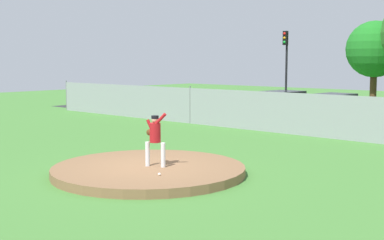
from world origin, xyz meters
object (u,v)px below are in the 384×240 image
Objects in this scene: parked_car_charcoal at (280,106)px; traffic_light_near at (286,57)px; traffic_cone_orange at (227,117)px; pitcher_youth at (155,135)px; parked_car_red at (331,110)px; baseball at (159,174)px.

traffic_light_near is (-2.44, 4.48, 2.75)m from parked_car_charcoal.
parked_car_charcoal is at bearing 58.53° from traffic_cone_orange.
parked_car_red is (-1.71, 14.14, -0.38)m from pitcher_youth.
pitcher_youth reaches higher than parked_car_red.
traffic_cone_orange is 7.92m from traffic_light_near.
pitcher_youth is 20.54m from traffic_light_near.
pitcher_youth is at bearing 141.21° from baseball.
pitcher_youth is 14.25m from parked_car_red.
pitcher_youth is 2.88× the size of traffic_cone_orange.
parked_car_charcoal is at bearing -61.40° from traffic_light_near.
parked_car_red is (3.28, -0.38, 0.01)m from parked_car_charcoal.
traffic_light_near reaches higher than pitcher_youth.
parked_car_red reaches higher than traffic_cone_orange.
parked_car_charcoal is 0.94× the size of traffic_light_near.
parked_car_charcoal is 1.00× the size of parked_car_red.
parked_car_charcoal is (-5.94, 15.28, 0.49)m from baseball.
traffic_cone_orange is (-6.63, 11.83, -0.90)m from pitcher_youth.
traffic_light_near is at bearing 118.60° from parked_car_charcoal.
pitcher_youth is 0.32× the size of parked_car_charcoal.
baseball is at bearing -58.96° from traffic_cone_orange.
pitcher_youth is at bearing -83.10° from parked_car_red.
pitcher_youth reaches higher than baseball.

